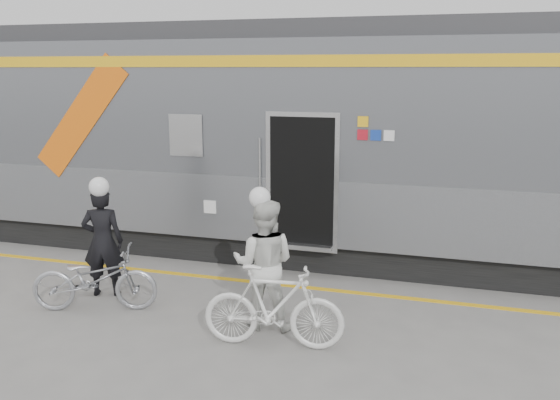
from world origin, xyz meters
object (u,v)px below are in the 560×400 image
at_px(man, 103,242).
at_px(bicycle_right, 274,307).
at_px(woman, 264,264).
at_px(bicycle_left, 95,279).

height_order(man, bicycle_right, man).
relative_size(man, woman, 0.96).
height_order(man, woman, woman).
bearing_deg(man, woman, 153.48).
bearing_deg(bicycle_right, woman, 21.33).
xyz_separation_m(woman, bicycle_right, (0.30, -0.55, -0.34)).
height_order(woman, bicycle_right, woman).
height_order(man, bicycle_left, man).
height_order(bicycle_left, bicycle_right, bicycle_right).
bearing_deg(man, bicycle_right, 144.09).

